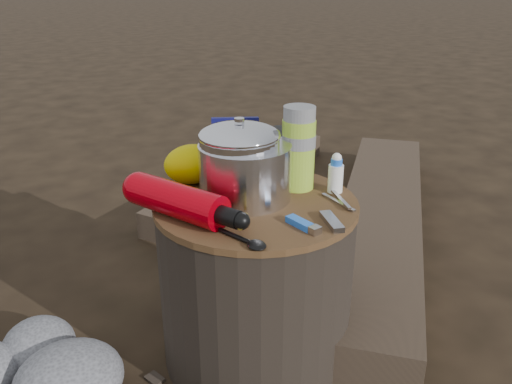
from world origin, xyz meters
name	(u,v)px	position (x,y,z in m)	size (l,w,h in m)	color
ground	(256,351)	(0.00, 0.00, 0.00)	(60.00, 60.00, 0.00)	black
stump	(256,281)	(0.00, 0.00, 0.23)	(0.49, 0.49, 0.46)	black
log_main	(380,221)	(0.72, 0.40, 0.07)	(0.30, 1.76, 0.15)	#3B2E23
log_small	(246,178)	(0.46, 1.10, 0.05)	(0.24, 1.32, 0.11)	#3B2E23
foil_windscreen	(245,172)	(-0.01, 0.03, 0.52)	(0.22, 0.22, 0.14)	silver
camping_pot	(240,161)	(-0.03, 0.03, 0.55)	(0.19, 0.19, 0.19)	silver
fuel_bottle	(177,201)	(-0.20, 0.00, 0.50)	(0.08, 0.33, 0.08)	#B6000D
thermos	(298,149)	(0.14, 0.04, 0.56)	(0.08, 0.08, 0.21)	#9AC431
travel_mug	(282,153)	(0.14, 0.14, 0.52)	(0.08, 0.08, 0.13)	black
stuff_sack	(192,164)	(-0.10, 0.19, 0.51)	(0.15, 0.12, 0.10)	#DAC300
food_pouch	(236,147)	(0.03, 0.19, 0.54)	(0.13, 0.03, 0.16)	#0C0D4E
lighter	(300,223)	(0.03, -0.16, 0.46)	(0.02, 0.09, 0.02)	blue
multitool	(332,222)	(0.10, -0.19, 0.46)	(0.03, 0.09, 0.01)	#AAAAAF
pot_grabber	(338,201)	(0.17, -0.10, 0.46)	(0.03, 0.12, 0.01)	#AAAAAF
spork	(232,234)	(-0.12, -0.15, 0.46)	(0.03, 0.15, 0.01)	black
squeeze_bottle	(336,175)	(0.21, -0.03, 0.50)	(0.04, 0.04, 0.09)	white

